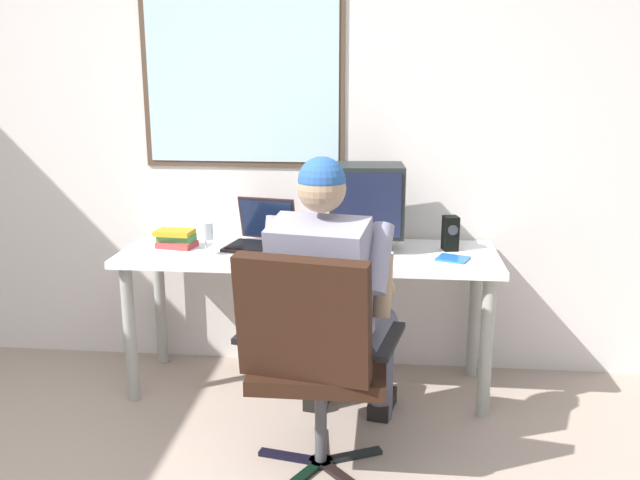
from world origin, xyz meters
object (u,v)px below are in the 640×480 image
Objects in this scene: laptop at (262,234)px; cd_case at (453,259)px; office_chair at (313,350)px; desk_speaker at (450,233)px; crt_monitor at (366,202)px; book_stack at (176,239)px; desk at (309,269)px; person_seated at (330,299)px; wine_glass at (205,233)px.

laptop reaches higher than cd_case.
desk_speaker is at bearing 57.25° from office_chair.
crt_monitor reaches higher than book_stack.
desk is 1.44× the size of person_seated.
crt_monitor is (0.17, 0.88, 0.42)m from office_chair.
desk_speaker is at bearing 0.37° from laptop.
desk is 5.22× the size of laptop.
office_chair is 1.17m from book_stack.
desk_speaker is (0.55, 0.66, 0.14)m from person_seated.
desk is 1.92× the size of office_chair.
person_seated is 0.73m from cd_case.
person_seated is 1.02m from book_stack.
person_seated is 7.51× the size of desk_speaker.
laptop is at bearing 9.97° from book_stack.
wine_glass is at bearing -35.74° from book_stack.
book_stack is at bearing -177.13° from crt_monitor.
crt_monitor is 0.51m from cd_case.
book_stack is at bearing 145.62° from person_seated.
laptop is (-0.53, 0.03, -0.18)m from crt_monitor.
office_chair is 0.29m from person_seated.
desk_speaker is at bearing 7.29° from desk.
cd_case is at bearing 51.29° from office_chair.
crt_monitor is (0.12, 0.62, 0.30)m from person_seated.
office_chair is at bearing -122.75° from desk_speaker.
person_seated is (0.16, -0.57, 0.04)m from desk.
desk_speaker is 1.39m from book_stack.
person_seated reaches higher than crt_monitor.
cd_case is (0.59, 0.74, 0.18)m from office_chair.
book_stack is at bearing 133.62° from office_chair.
book_stack is (-1.39, -0.08, -0.04)m from desk_speaker.
laptop reaches higher than office_chair.
person_seated is at bearing -34.38° from book_stack.
office_chair is 4.59× the size of book_stack.
office_chair is 5.47× the size of cd_case.
crt_monitor is 1.20× the size of laptop.
cd_case reaches higher than desk.
crt_monitor is at bearing 78.80° from person_seated.
desk is 0.31m from laptop.
laptop is 0.95m from desk_speaker.
office_chair is at bearing -100.74° from crt_monitor.
person_seated reaches higher than desk.
wine_glass is at bearing -166.37° from crt_monitor.
person_seated is at bearing -33.96° from wine_glass.
wine_glass is (-0.60, 0.70, 0.29)m from office_chair.
cd_case is (0.95, -0.17, -0.06)m from laptop.
person_seated is at bearing 80.36° from office_chair.
desk_speaker is 0.81× the size of book_stack.
book_stack is at bearing 175.93° from cd_case.
desk is at bearing 97.84° from office_chair.
book_stack is (-0.68, 0.01, 0.14)m from desk.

